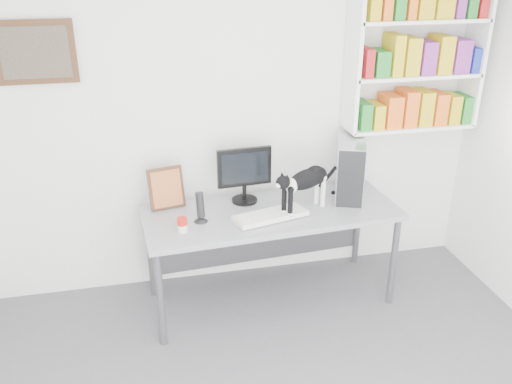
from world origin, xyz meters
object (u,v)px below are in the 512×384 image
monitor (244,175)px  pc_tower (350,168)px  leaning_print (166,187)px  cat (305,190)px  keyboard (270,215)px  speaker (200,207)px  desk (271,256)px  soup_can (182,225)px  bookshelf (417,48)px

monitor → pc_tower: bearing=-9.2°
leaning_print → cat: 1.01m
monitor → keyboard: (0.12, -0.31, -0.20)m
speaker → cat: bearing=-12.5°
desk → leaning_print: leaning_print is taller
desk → soup_can: size_ratio=18.34×
soup_can → bookshelf: bearing=14.8°
leaning_print → pc_tower: bearing=-16.2°
leaning_print → cat: (0.98, -0.28, 0.01)m
soup_can → leaning_print: bearing=100.3°
leaning_print → soup_can: leaning_print is taller
pc_tower → speaker: 1.19m
desk → leaning_print: size_ratio=5.79×
keyboard → cat: cat is taller
bookshelf → cat: 1.36m
desk → keyboard: bearing=-110.5°
monitor → leaning_print: size_ratio=1.36×
cat → monitor: bearing=118.8°
soup_can → cat: (0.90, 0.13, 0.12)m
monitor → speaker: bearing=-148.7°
bookshelf → leaning_print: bearing=-177.4°
bookshelf → cat: (-0.94, -0.36, -0.91)m
desk → speaker: 0.73m
pc_tower → speaker: pc_tower is taller
keyboard → pc_tower: pc_tower is taller
keyboard → soup_can: soup_can is taller
bookshelf → pc_tower: bearing=-162.0°
soup_can → speaker: bearing=41.1°
monitor → leaning_print: (-0.58, 0.02, -0.06)m
bookshelf → pc_tower: (-0.53, -0.17, -0.85)m
pc_tower → cat: bearing=-135.5°
keyboard → pc_tower: (0.68, 0.25, 0.21)m
leaning_print → monitor: bearing=-14.5°
pc_tower → speaker: bearing=-150.9°
desk → pc_tower: 0.90m
bookshelf → speaker: 1.99m
monitor → desk: bearing=-54.7°
bookshelf → soup_can: size_ratio=12.24×
bookshelf → desk: size_ratio=0.67×
desk → cat: size_ratio=3.42×
pc_tower → cat: 0.45m
monitor → speaker: monitor is taller
bookshelf → keyboard: bookshelf is taller
bookshelf → soup_can: bookshelf is taller
monitor → cat: size_ratio=0.80×
desk → soup_can: bearing=-167.8°
desk → pc_tower: pc_tower is taller
pc_tower → leaning_print: size_ratio=1.41×
keyboard → cat: bearing=-2.0°
speaker → monitor: bearing=22.7°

